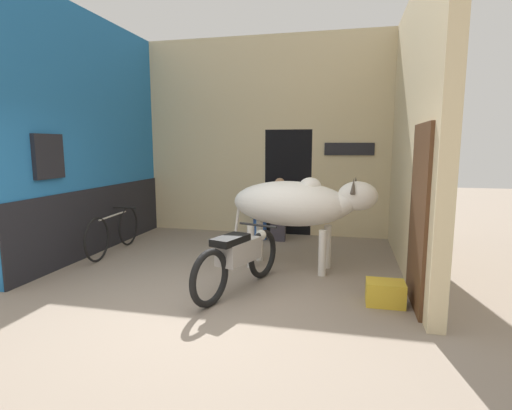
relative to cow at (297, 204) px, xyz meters
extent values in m
plane|color=gray|center=(-0.98, -1.83, -0.99)|extent=(30.00, 30.00, 0.00)
cube|color=#236BAD|center=(-3.59, 0.24, 1.03)|extent=(0.18, 4.14, 4.04)
cube|color=black|center=(-3.49, 0.24, -0.43)|extent=(0.03, 4.14, 1.13)
cube|color=black|center=(-3.47, -0.92, 0.70)|extent=(0.08, 0.56, 0.64)
cube|color=beige|center=(-0.98, 2.40, 2.11)|extent=(5.04, 0.18, 1.87)
cube|color=beige|center=(-2.23, 2.40, 0.09)|extent=(2.54, 0.18, 2.17)
cube|color=beige|center=(0.77, 2.40, 0.09)|extent=(1.54, 0.18, 2.17)
cube|color=black|center=(-0.48, 2.76, 0.09)|extent=(0.96, 0.90, 2.17)
cube|color=black|center=(0.74, 2.29, 0.79)|extent=(0.96, 0.03, 0.24)
cube|color=beige|center=(1.63, 0.24, 1.03)|extent=(0.18, 4.14, 4.04)
cube|color=#51331E|center=(1.53, -1.08, 0.06)|extent=(0.05, 1.00, 2.10)
ellipsoid|color=silver|center=(-0.11, 0.02, 0.00)|extent=(1.85, 0.95, 0.67)
ellipsoid|color=silver|center=(0.20, -0.03, 0.28)|extent=(0.36, 0.33, 0.25)
cylinder|color=silver|center=(0.70, -0.10, 0.05)|extent=(0.48, 0.38, 0.44)
ellipsoid|color=silver|center=(0.87, -0.12, 0.16)|extent=(0.60, 0.42, 0.41)
cylinder|color=silver|center=(-0.95, 0.13, -0.21)|extent=(0.13, 0.06, 0.60)
cylinder|color=silver|center=(0.46, 0.13, -0.66)|extent=(0.11, 0.11, 0.67)
cylinder|color=silver|center=(0.41, -0.25, -0.66)|extent=(0.11, 0.11, 0.67)
cylinder|color=silver|center=(-0.63, 0.28, -0.66)|extent=(0.11, 0.11, 0.67)
cylinder|color=silver|center=(-0.68, -0.10, -0.66)|extent=(0.11, 0.11, 0.67)
cone|color=#473D33|center=(0.84, 0.03, 0.31)|extent=(0.09, 0.17, 0.25)
cone|color=#473D33|center=(0.80, -0.26, 0.31)|extent=(0.09, 0.17, 0.25)
torus|color=black|center=(-0.79, -1.66, -0.65)|extent=(0.29, 0.68, 0.69)
torus|color=black|center=(-0.41, -0.52, -0.65)|extent=(0.29, 0.68, 0.69)
cube|color=#9E9993|center=(-0.60, -1.09, -0.47)|extent=(0.48, 0.72, 0.28)
cube|color=black|center=(-0.66, -1.26, -0.29)|extent=(0.41, 0.58, 0.09)
cylinder|color=black|center=(-0.45, -0.65, -0.22)|extent=(0.56, 0.21, 0.03)
sphere|color=silver|center=(-0.42, -0.57, -0.37)|extent=(0.15, 0.15, 0.15)
torus|color=black|center=(-3.16, -0.35, -0.63)|extent=(0.09, 0.73, 0.73)
torus|color=black|center=(-3.24, 0.73, -0.63)|extent=(0.09, 0.73, 0.73)
cylinder|color=#B7B2A8|center=(-3.20, 0.19, -0.34)|extent=(0.10, 0.89, 0.03)
cylinder|color=black|center=(-3.23, 0.63, -0.27)|extent=(0.44, 0.06, 0.03)
cube|color=#3D3842|center=(-0.57, 1.68, -0.75)|extent=(0.28, 0.14, 0.48)
cube|color=#3D3842|center=(-0.57, 1.77, -0.47)|extent=(0.28, 0.32, 0.11)
cube|color=beige|center=(-0.57, 1.84, -0.22)|extent=(0.41, 0.20, 0.49)
sphere|color=tan|center=(-0.57, 1.84, 0.13)|extent=(0.20, 0.20, 0.20)
cylinder|color=#2856B2|center=(-0.94, 1.74, -0.77)|extent=(0.26, 0.26, 0.44)
cylinder|color=#2856B2|center=(-0.94, 1.74, -0.53)|extent=(0.38, 0.38, 0.04)
cube|color=gold|center=(1.20, -1.15, -0.85)|extent=(0.44, 0.32, 0.28)
camera|label=1|loc=(0.72, -5.85, 0.87)|focal=28.00mm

